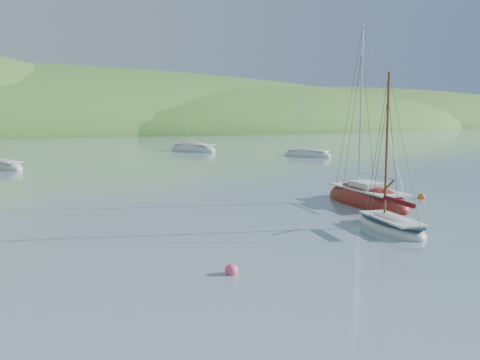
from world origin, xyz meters
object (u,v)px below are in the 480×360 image
distant_sloop_d (307,155)px  daysailer_white (391,226)px  sloop_red (367,200)px  distant_sloop_a (2,167)px  distant_sloop_b (193,150)px

distant_sloop_d → daysailer_white: bearing=-143.0°
distant_sloop_d → sloop_red: bearing=-142.5°
distant_sloop_a → daysailer_white: bearing=-94.6°
daysailer_white → distant_sloop_b: 58.69m
daysailer_white → distant_sloop_d: size_ratio=0.79×
daysailer_white → distant_sloop_b: (17.12, 56.14, 0.02)m
distant_sloop_d → distant_sloop_b: bearing=96.2°
distant_sloop_b → distant_sloop_d: size_ratio=1.29×
distant_sloop_b → distant_sloop_d: (8.44, -17.54, -0.04)m
distant_sloop_a → distant_sloop_b: size_ratio=0.74×
sloop_red → distant_sloop_b: (12.63, 49.96, -0.01)m
daysailer_white → distant_sloop_b: distant_sloop_b is taller
distant_sloop_b → daysailer_white: bearing=-123.6°
sloop_red → distant_sloop_d: (21.07, 32.42, -0.05)m
distant_sloop_a → distant_sloop_b: 32.19m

